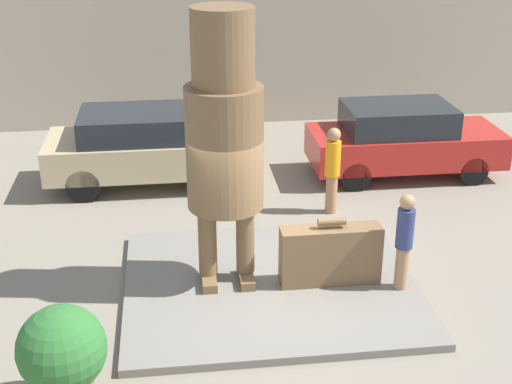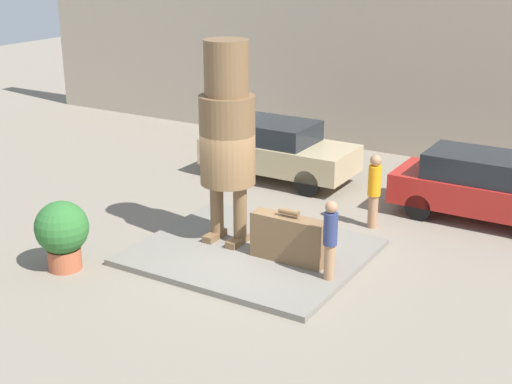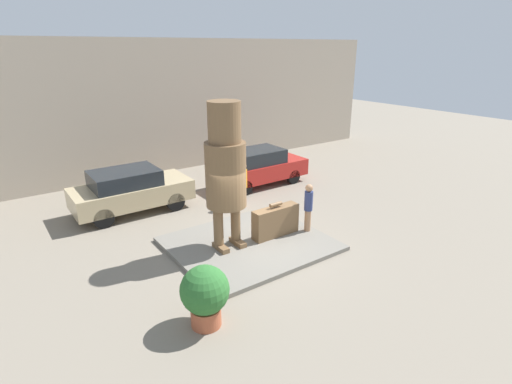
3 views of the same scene
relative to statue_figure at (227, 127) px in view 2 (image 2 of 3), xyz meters
The scene contains 10 objects.
ground_plane 2.72m from the statue_figure, 14.25° to the right, with size 60.00×60.00×0.00m, color gray.
pedestal 2.66m from the statue_figure, 14.25° to the right, with size 4.58×3.98×0.13m.
building_backdrop 8.83m from the statue_figure, 85.63° to the left, with size 28.00×0.60×6.11m.
statue_figure is the anchor object (origin of this frame).
giant_suitcase 2.60m from the statue_figure, ahead, with size 1.58×0.39×1.11m.
tourist 3.18m from the statue_figure, 12.47° to the right, with size 0.27×0.27×1.58m.
parked_car_tan 5.04m from the statue_figure, 106.51° to the left, with size 4.19×1.83×1.61m.
parked_car_red 6.33m from the statue_figure, 45.52° to the left, with size 4.16×1.72×1.60m.
planter_pot 3.91m from the statue_figure, 129.29° to the right, with size 1.07×1.07×1.43m.
worker_hivis 3.81m from the statue_figure, 48.43° to the left, with size 0.30×0.30×1.74m.
Camera 2 is at (7.12, -11.70, 6.23)m, focal length 50.00 mm.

